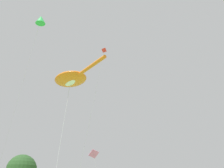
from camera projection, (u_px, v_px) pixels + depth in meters
big_show_kite at (71, 79)px, 25.60m from camera, size 5.22×7.97×12.81m
small_kite_bird_shape at (99, 74)px, 31.24m from camera, size 0.89×4.02×18.46m
small_kite_streamer_purple at (41, 20)px, 34.52m from camera, size 2.30×4.31×23.69m
small_kite_tiny_distant at (94, 155)px, 31.72m from camera, size 0.93×2.23×7.13m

